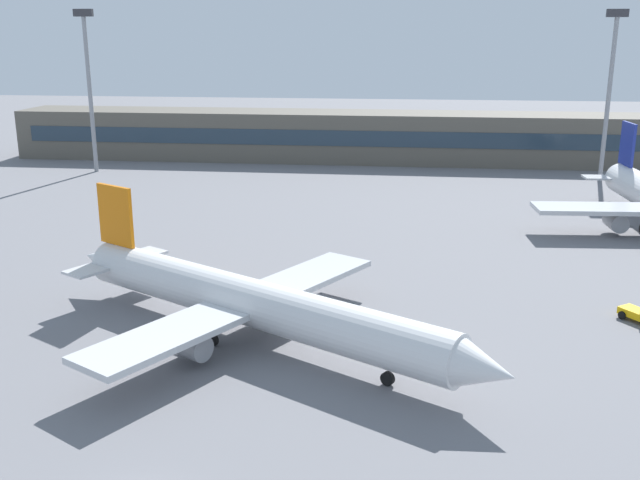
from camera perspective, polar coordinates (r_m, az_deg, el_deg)
ground_plane at (r=74.65m, az=-3.55°, el=-2.10°), size 400.00×400.00×0.00m
terminal_building at (r=137.45m, az=1.37°, el=8.15°), size 120.78×12.13×9.00m
airplane_near at (r=55.82m, az=-5.10°, el=-5.02°), size 37.71×27.44×10.35m
floodlight_tower_west at (r=124.82m, az=21.80°, el=11.27°), size 3.20×0.80×26.65m
floodlight_tower_east at (r=130.43m, az=-17.68°, el=11.86°), size 3.20×0.80×26.91m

